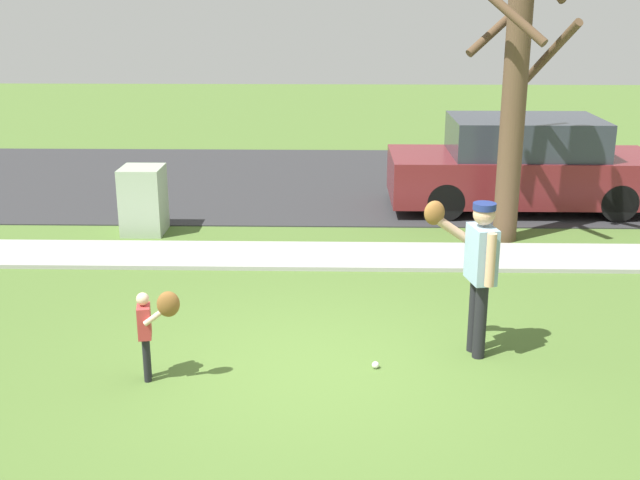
# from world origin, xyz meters

# --- Properties ---
(ground_plane) EXTENTS (48.00, 48.00, 0.00)m
(ground_plane) POSITION_xyz_m (0.00, 3.50, 0.00)
(ground_plane) COLOR #4C6B2D
(sidewalk_strip) EXTENTS (36.00, 1.20, 0.06)m
(sidewalk_strip) POSITION_xyz_m (0.00, 3.60, 0.03)
(sidewalk_strip) COLOR #A3A39E
(sidewalk_strip) RESTS_ON ground
(road_surface) EXTENTS (36.00, 6.80, 0.02)m
(road_surface) POSITION_xyz_m (0.00, 8.60, 0.01)
(road_surface) COLOR #2D2D30
(road_surface) RESTS_ON ground
(person_adult) EXTENTS (0.76, 0.58, 1.67)m
(person_adult) POSITION_xyz_m (1.70, 0.40, 1.05)
(person_adult) COLOR black
(person_adult) RESTS_ON ground
(person_child) EXTENTS (0.47, 0.34, 0.98)m
(person_child) POSITION_xyz_m (-1.55, -0.30, 0.64)
(person_child) COLOR black
(person_child) RESTS_ON ground
(baseball) EXTENTS (0.07, 0.07, 0.07)m
(baseball) POSITION_xyz_m (0.65, 0.02, 0.04)
(baseball) COLOR white
(baseball) RESTS_ON ground
(utility_cabinet) EXTENTS (0.65, 0.72, 1.08)m
(utility_cabinet) POSITION_xyz_m (-2.88, 4.85, 0.54)
(utility_cabinet) COLOR #9EB293
(utility_cabinet) RESTS_ON ground
(street_tree_near) EXTENTS (1.84, 1.88, 4.42)m
(street_tree_near) POSITION_xyz_m (2.89, 4.56, 2.37)
(street_tree_near) COLOR brown
(street_tree_near) RESTS_ON ground
(parked_suv_maroon) EXTENTS (4.70, 1.90, 1.63)m
(parked_suv_maroon) POSITION_xyz_m (3.55, 6.48, 0.79)
(parked_suv_maroon) COLOR maroon
(parked_suv_maroon) RESTS_ON road_surface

